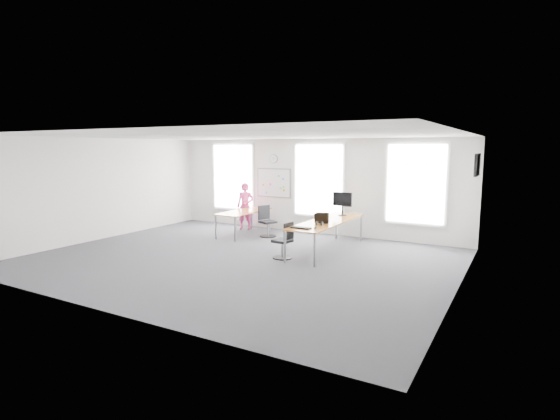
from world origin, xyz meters
The scene contains 24 objects.
floor centered at (0.00, 0.00, 0.00)m, with size 10.00×10.00×0.00m, color #2D2D33.
ceiling centered at (0.00, 0.00, 3.00)m, with size 10.00×10.00×0.00m, color white.
wall_back centered at (0.00, 4.00, 1.50)m, with size 10.00×10.00×0.00m, color white.
wall_front centered at (0.00, -4.00, 1.50)m, with size 10.00×10.00×0.00m, color white.
wall_left centered at (-5.00, 0.00, 1.50)m, with size 10.00×10.00×0.00m, color white.
wall_right centered at (5.00, 0.00, 1.50)m, with size 10.00×10.00×0.00m, color white.
window_left centered at (-3.00, 3.97, 1.70)m, with size 1.60×0.06×2.20m, color silver.
window_mid centered at (0.30, 3.97, 1.70)m, with size 1.60×0.06×2.20m, color silver.
window_right centered at (3.30, 3.97, 1.70)m, with size 1.60×0.06×2.20m, color silver.
desk_right centered at (1.52, 1.83, 0.76)m, with size 0.89×3.33×0.81m.
desk_left centered at (-1.62, 2.56, 0.69)m, with size 0.83×2.07×0.76m.
chair_right centered at (0.93, 0.57, 0.40)m, with size 0.49×0.49×0.91m.
chair_left centered at (-0.86, 2.70, 0.42)m, with size 0.57×0.56×0.95m.
person centered at (-2.10, 3.38, 0.78)m, with size 0.57×0.37×1.56m, color #F13D8E.
whiteboard centered at (-1.35, 3.97, 1.55)m, with size 1.20×0.03×0.90m, color white.
wall_clock centered at (-1.35, 3.97, 2.35)m, with size 0.30×0.30×0.04m, color gray.
tv centered at (4.95, 3.00, 2.30)m, with size 0.06×0.90×0.55m, color black.
keyboard centered at (1.42, 0.50, 0.82)m, with size 0.49×0.17×0.02m, color black.
mouse centered at (1.73, 0.62, 0.83)m, with size 0.06×0.10×0.04m, color black.
lens_cap centered at (1.64, 0.78, 0.81)m, with size 0.06×0.06×0.01m, color black.
headphones centered at (1.62, 1.09, 0.86)m, with size 0.19×0.10×0.11m.
laptop_sleeve centered at (1.57, 1.37, 0.95)m, with size 0.35×0.25×0.28m.
paper_stack centered at (1.38, 1.85, 0.86)m, with size 0.30×0.22×0.10m, color beige.
monitor centered at (1.53, 2.88, 1.21)m, with size 0.60×0.24×0.66m.
Camera 1 is at (5.99, -8.63, 2.70)m, focal length 28.00 mm.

